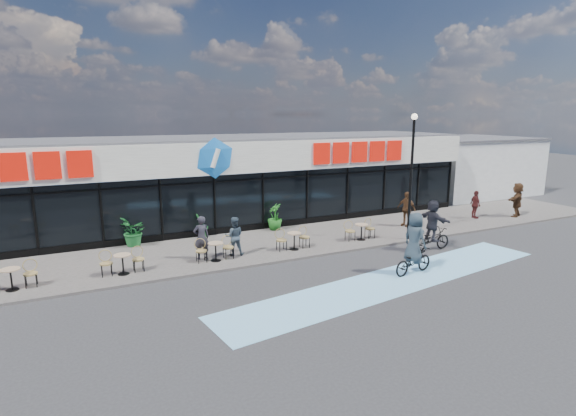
{
  "coord_description": "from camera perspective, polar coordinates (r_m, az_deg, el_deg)",
  "views": [
    {
      "loc": [
        -6.03,
        -13.37,
        5.77
      ],
      "look_at": [
        2.19,
        3.5,
        1.85
      ],
      "focal_mm": 28.0,
      "sensor_mm": 36.0,
      "label": 1
    }
  ],
  "objects": [
    {
      "name": "ground",
      "position": [
        15.76,
        -1.61,
        -9.69
      ],
      "size": [
        120.0,
        120.0,
        0.0
      ],
      "primitive_type": "plane",
      "color": "#28282B",
      "rests_on": "ground"
    },
    {
      "name": "sidewalk",
      "position": [
        19.71,
        -7.04,
        -5.17
      ],
      "size": [
        44.0,
        5.0,
        0.1
      ],
      "primitive_type": "cube",
      "color": "#5F5854",
      "rests_on": "ground"
    },
    {
      "name": "bike_lane",
      "position": [
        16.57,
        13.48,
        -8.9
      ],
      "size": [
        14.17,
        4.13,
        0.01
      ],
      "primitive_type": "cube",
      "rotation": [
        0.0,
        0.0,
        0.14
      ],
      "color": "#74B3DB",
      "rests_on": "ground"
    },
    {
      "name": "building",
      "position": [
        24.31,
        -11.37,
        3.45
      ],
      "size": [
        30.6,
        6.57,
        4.75
      ],
      "color": "black",
      "rests_on": "ground"
    },
    {
      "name": "neighbour_building",
      "position": [
        36.21,
        21.43,
        5.11
      ],
      "size": [
        9.2,
        7.2,
        4.11
      ],
      "color": "white",
      "rests_on": "ground"
    },
    {
      "name": "lamp_post",
      "position": [
        21.03,
        15.43,
        5.05
      ],
      "size": [
        0.28,
        0.28,
        5.71
      ],
      "color": "black",
      "rests_on": "sidewalk"
    },
    {
      "name": "bistro_set_1",
      "position": [
        17.49,
        -31.7,
        -7.38
      ],
      "size": [
        1.54,
        0.62,
        0.9
      ],
      "color": "#A08466",
      "rests_on": "sidewalk"
    },
    {
      "name": "bistro_set_2",
      "position": [
        17.42,
        -20.28,
        -6.38
      ],
      "size": [
        1.54,
        0.62,
        0.9
      ],
      "color": "#A08466",
      "rests_on": "sidewalk"
    },
    {
      "name": "bistro_set_3",
      "position": [
        18.03,
        -9.26,
        -5.17
      ],
      "size": [
        1.54,
        0.62,
        0.9
      ],
      "color": "#A08466",
      "rests_on": "sidewalk"
    },
    {
      "name": "bistro_set_4",
      "position": [
        19.26,
        0.67,
        -3.92
      ],
      "size": [
        1.54,
        0.62,
        0.9
      ],
      "color": "#A08466",
      "rests_on": "sidewalk"
    },
    {
      "name": "bistro_set_5",
      "position": [
        20.99,
        9.16,
        -2.75
      ],
      "size": [
        1.54,
        0.62,
        0.9
      ],
      "color": "#A08466",
      "rests_on": "sidewalk"
    },
    {
      "name": "potted_plant_left",
      "position": [
        20.75,
        -19.0,
        -2.83
      ],
      "size": [
        1.17,
        1.31,
        1.32
      ],
      "primitive_type": "imported",
      "rotation": [
        0.0,
        0.0,
        4.83
      ],
      "color": "#1B6028",
      "rests_on": "sidewalk"
    },
    {
      "name": "potted_plant_mid",
      "position": [
        21.39,
        -10.91,
        -2.2
      ],
      "size": [
        0.82,
        0.8,
        1.16
      ],
      "primitive_type": "imported",
      "rotation": [
        0.0,
        0.0,
        3.84
      ],
      "color": "#1C6224",
      "rests_on": "sidewalk"
    },
    {
      "name": "potted_plant_right",
      "position": [
        22.43,
        -1.68,
        -1.12
      ],
      "size": [
        0.78,
        0.78,
        1.32
      ],
      "primitive_type": "imported",
      "rotation": [
        0.0,
        0.0,
        4.65
      ],
      "color": "#1A5719",
      "rests_on": "sidewalk"
    },
    {
      "name": "patron_left",
      "position": [
        18.18,
        -10.93,
        -3.71
      ],
      "size": [
        0.65,
        0.44,
        1.76
      ],
      "primitive_type": "imported",
      "rotation": [
        0.0,
        0.0,
        3.17
      ],
      "color": "#23212A",
      "rests_on": "sidewalk"
    },
    {
      "name": "patron_right",
      "position": [
        18.5,
        -6.86,
        -3.56
      ],
      "size": [
        0.92,
        0.81,
        1.6
      ],
      "primitive_type": "imported",
      "rotation": [
        0.0,
        0.0,
        2.84
      ],
      "color": "#303E4A",
      "rests_on": "sidewalk"
    },
    {
      "name": "pedestrian_a",
      "position": [
        23.93,
        14.79,
        -0.11
      ],
      "size": [
        0.72,
        1.13,
        1.8
      ],
      "primitive_type": "imported",
      "rotation": [
        0.0,
        0.0,
        -1.28
      ],
      "color": "#452B18",
      "rests_on": "sidewalk"
    },
    {
      "name": "pedestrian_b",
      "position": [
        26.95,
        22.7,
        0.41
      ],
      "size": [
        0.64,
        0.98,
        1.55
      ],
      "primitive_type": "imported",
      "rotation": [
        0.0,
        0.0,
        1.26
      ],
      "color": "#4A1A1A",
      "rests_on": "sidewalk"
    },
    {
      "name": "pedestrian_c",
      "position": [
        28.39,
        27.09,
        0.95
      ],
      "size": [
        1.86,
        1.25,
        1.93
      ],
      "primitive_type": "imported",
      "rotation": [
        0.0,
        0.0,
        3.56
      ],
      "color": "#432A18",
      "rests_on": "sidewalk"
    },
    {
      "name": "cyclist_a",
      "position": [
        17.12,
        15.69,
        -5.18
      ],
      "size": [
        1.92,
        0.99,
        2.31
      ],
      "color": "black",
      "rests_on": "ground"
    },
    {
      "name": "cyclist_b",
      "position": [
        20.23,
        17.82,
        -2.53
      ],
      "size": [
        1.91,
        1.66,
        2.23
      ],
      "color": "black",
      "rests_on": "ground"
    }
  ]
}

